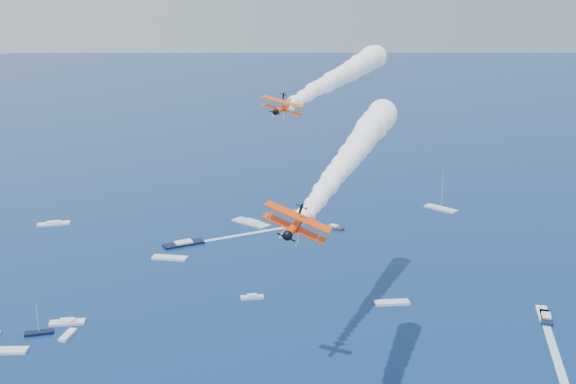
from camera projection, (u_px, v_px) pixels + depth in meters
name	position (u px, v px, depth m)	size (l,w,h in m)	color
biplane_lead	(283.00, 108.00, 130.90)	(7.36, 8.25, 4.97)	#FF4E05
biplane_trail	(296.00, 225.00, 89.55)	(8.03, 9.01, 5.42)	#FC4005
smoke_trail_lead	(338.00, 77.00, 158.17)	(51.05, 41.70, 11.04)	white
smoke_trail_trail	(351.00, 155.00, 117.80)	(47.55, 45.72, 11.04)	white
spectator_boats	(168.00, 286.00, 203.16)	(233.86, 160.69, 0.70)	white
boat_wakes	(180.00, 346.00, 169.43)	(183.13, 130.58, 0.04)	white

